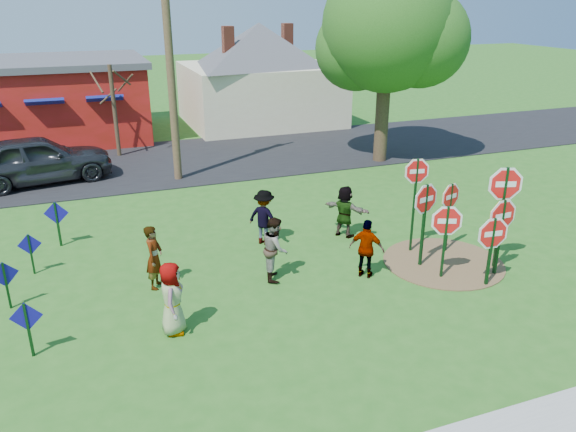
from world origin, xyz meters
name	(u,v)px	position (x,y,z in m)	size (l,w,h in m)	color
ground	(274,274)	(0.00, 0.00, 0.00)	(120.00, 120.00, 0.00)	#285F1B
road	(187,160)	(0.00, 11.50, 0.02)	(120.00, 7.50, 0.04)	black
dirt_patch	(443,262)	(4.50, -1.00, 0.01)	(3.20, 3.20, 0.03)	brown
red_building	(48,99)	(-5.50, 17.99, 1.97)	(9.40, 7.69, 3.90)	maroon
cream_house	(260,70)	(5.50, 18.00, 2.92)	(9.40, 9.40, 6.50)	beige
stop_sign_a	(446,227)	(3.94, -1.69, 1.40)	(0.98, 0.41, 2.08)	#0D3314
stop_sign_b	(416,181)	(4.06, -0.04, 2.07)	(0.93, 0.17, 2.82)	#0D3314
stop_sign_c	(504,195)	(5.58, -1.71, 2.04)	(1.13, 0.40, 2.92)	#0D3314
stop_sign_d	(450,201)	(4.97, -0.40, 1.50)	(0.94, 0.31, 2.13)	#0D3314
stop_sign_e	(492,238)	(4.74, -2.44, 1.28)	(1.09, 0.13, 1.94)	#0D3314
stop_sign_f	(502,220)	(5.34, -2.02, 1.50)	(1.15, 0.11, 2.20)	#0D3314
stop_sign_g	(425,207)	(3.81, -0.93, 1.67)	(1.05, 0.28, 2.42)	#0D3314
blue_diamond_a	(27,323)	(-5.67, -1.67, 0.75)	(0.62, 0.07, 1.21)	#0D3314
blue_diamond_b	(5,280)	(-6.24, 0.52, 0.72)	(0.60, 0.20, 1.17)	#0D3314
blue_diamond_c	(30,249)	(-5.80, 2.20, 0.69)	(0.58, 0.06, 1.11)	#0D3314
blue_diamond_d	(57,219)	(-5.16, 3.81, 0.83)	(0.67, 0.18, 1.35)	#0D3314
person_a	(172,298)	(-2.87, -1.80, 0.81)	(0.79, 0.52, 1.62)	#445C93
person_b	(154,257)	(-2.93, 0.36, 0.81)	(0.59, 0.39, 1.62)	#247A77
person_c	(275,248)	(-0.03, -0.22, 0.82)	(0.80, 0.62, 1.64)	brown
person_d	(264,217)	(0.40, 1.92, 0.81)	(1.05, 0.60, 1.62)	#343439
person_e	(367,249)	(2.16, -0.96, 0.78)	(0.91, 0.38, 1.55)	#4A2E53
person_f	(345,211)	(2.80, 1.61, 0.78)	(1.45, 0.46, 1.56)	#1F4B32
suv	(37,159)	(-5.89, 10.28, 0.96)	(2.16, 5.38, 1.83)	#29292E
utility_pole	(169,45)	(-0.84, 8.93, 5.07)	(2.24, 0.99, 9.63)	#4C3823
leafy_tree	(390,33)	(8.00, 8.49, 5.32)	(5.81, 5.30, 8.26)	#382819
bare_tree_east	(113,98)	(-2.70, 13.28, 2.60)	(1.80, 1.80, 4.01)	#382819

